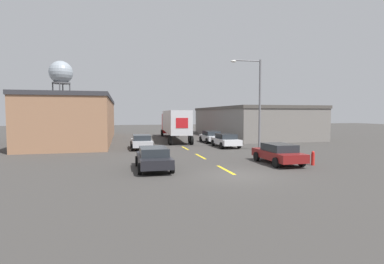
# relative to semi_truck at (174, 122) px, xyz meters

# --- Properties ---
(ground_plane) EXTENTS (160.00, 160.00, 0.00)m
(ground_plane) POSITION_rel_semi_truck_xyz_m (-0.67, -23.88, -2.32)
(ground_plane) COLOR #3D3A38
(road_centerline) EXTENTS (0.20, 14.99, 0.01)m
(road_centerline) POSITION_rel_semi_truck_xyz_m (-0.67, -16.12, -2.32)
(road_centerline) COLOR yellow
(road_centerline) RESTS_ON ground_plane
(warehouse_left) EXTENTS (8.31, 25.75, 5.43)m
(warehouse_left) POSITION_rel_semi_truck_xyz_m (-12.12, 1.23, 0.40)
(warehouse_left) COLOR #9E7051
(warehouse_left) RESTS_ON ground_plane
(warehouse_right) EXTENTS (11.67, 22.82, 4.46)m
(warehouse_right) POSITION_rel_semi_truck_xyz_m (12.47, 3.88, -0.09)
(warehouse_right) COLOR slate
(warehouse_right) RESTS_ON ground_plane
(semi_truck) EXTENTS (3.67, 16.09, 3.82)m
(semi_truck) POSITION_rel_semi_truck_xyz_m (0.00, 0.00, 0.00)
(semi_truck) COLOR #B21919
(semi_truck) RESTS_ON ground_plane
(parked_car_left_far) EXTENTS (2.07, 4.52, 1.38)m
(parked_car_left_far) POSITION_rel_semi_truck_xyz_m (-4.94, -9.75, -1.59)
(parked_car_left_far) COLOR #B2B2B7
(parked_car_left_far) RESTS_ON ground_plane
(parked_car_right_far) EXTENTS (2.07, 4.52, 1.38)m
(parked_car_right_far) POSITION_rel_semi_truck_xyz_m (3.61, -5.08, -1.59)
(parked_car_right_far) COLOR silver
(parked_car_right_far) RESTS_ON ground_plane
(parked_car_right_near) EXTENTS (2.07, 4.52, 1.38)m
(parked_car_right_near) POSITION_rel_semi_truck_xyz_m (3.61, -20.79, -1.59)
(parked_car_right_near) COLOR maroon
(parked_car_right_near) RESTS_ON ground_plane
(parked_car_right_mid) EXTENTS (2.07, 4.52, 1.38)m
(parked_car_right_mid) POSITION_rel_semi_truck_xyz_m (3.61, -10.19, -1.59)
(parked_car_right_mid) COLOR silver
(parked_car_right_mid) RESTS_ON ground_plane
(parked_car_left_near) EXTENTS (2.07, 4.52, 1.38)m
(parked_car_left_near) POSITION_rel_semi_truck_xyz_m (-4.94, -20.98, -1.59)
(parked_car_left_near) COLOR black
(parked_car_left_near) RESTS_ON ground_plane
(water_tower) EXTENTS (5.17, 5.17, 15.39)m
(water_tower) POSITION_rel_semi_truck_xyz_m (-20.03, 34.12, 10.24)
(water_tower) COLOR #47474C
(water_tower) RESTS_ON ground_plane
(street_lamp) EXTENTS (3.06, 0.32, 8.50)m
(street_lamp) POSITION_rel_semi_truck_xyz_m (5.59, -13.07, 2.63)
(street_lamp) COLOR slate
(street_lamp) RESTS_ON ground_plane
(fire_hydrant) EXTENTS (0.22, 0.22, 0.95)m
(fire_hydrant) POSITION_rel_semi_truck_xyz_m (5.56, -21.85, -1.85)
(fire_hydrant) COLOR red
(fire_hydrant) RESTS_ON ground_plane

